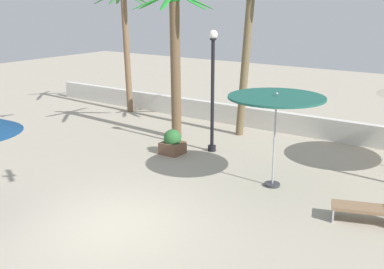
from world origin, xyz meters
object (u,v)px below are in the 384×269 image
at_px(palm_tree_1, 248,41).
at_px(lamp_post_1, 213,88).
at_px(lounge_chair_0, 373,207).
at_px(patio_umbrella_1, 276,101).
at_px(palm_tree_2, 175,47).
at_px(palm_tree_0, 125,37).
at_px(planter, 172,143).

distance_m(palm_tree_1, lamp_post_1, 2.75).
bearing_deg(lounge_chair_0, palm_tree_1, 141.18).
height_order(patio_umbrella_1, palm_tree_2, palm_tree_2).
xyz_separation_m(palm_tree_0, palm_tree_2, (4.48, -2.25, -0.06)).
relative_size(palm_tree_1, palm_tree_2, 1.07).
bearing_deg(palm_tree_0, lamp_post_1, -23.81).
bearing_deg(palm_tree_2, palm_tree_0, 153.37).
xyz_separation_m(lamp_post_1, planter, (-0.94, -1.01, -1.84)).
bearing_deg(palm_tree_2, lounge_chair_0, -21.08).
bearing_deg(patio_umbrella_1, planter, 169.89).
xyz_separation_m(palm_tree_0, planter, (5.58, -3.89, -3.07)).
relative_size(palm_tree_0, lounge_chair_0, 2.88).
height_order(patio_umbrella_1, palm_tree_0, palm_tree_0).
bearing_deg(palm_tree_1, palm_tree_2, -139.80).
distance_m(lamp_post_1, planter, 2.30).
height_order(patio_umbrella_1, lounge_chair_0, patio_umbrella_1).
xyz_separation_m(patio_umbrella_1, palm_tree_0, (-9.66, 4.62, 1.01)).
height_order(patio_umbrella_1, planter, patio_umbrella_1).
height_order(palm_tree_0, palm_tree_1, palm_tree_1).
distance_m(lamp_post_1, lounge_chair_0, 6.82).
relative_size(lamp_post_1, planter, 4.85).
relative_size(patio_umbrella_1, lounge_chair_0, 1.38).
bearing_deg(palm_tree_2, lamp_post_1, -17.20).
xyz_separation_m(patio_umbrella_1, palm_tree_1, (-3.12, 4.12, 1.17)).
bearing_deg(palm_tree_0, planter, -34.89).
distance_m(patio_umbrella_1, palm_tree_2, 5.78).
xyz_separation_m(palm_tree_2, lamp_post_1, (2.04, -0.63, -1.17)).
height_order(palm_tree_0, palm_tree_2, palm_tree_0).
bearing_deg(palm_tree_2, planter, -56.23).
distance_m(patio_umbrella_1, lounge_chair_0, 3.66).
bearing_deg(planter, patio_umbrella_1, -10.11).
bearing_deg(lounge_chair_0, palm_tree_0, 156.90).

